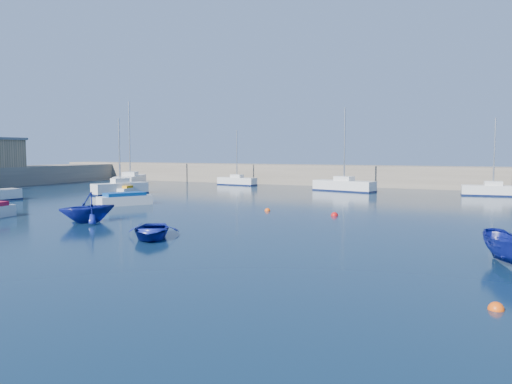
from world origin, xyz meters
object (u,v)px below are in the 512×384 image
at_px(motorboat_1, 125,199).
at_px(sailboat_5, 237,181).
at_px(sailboat_6, 344,185).
at_px(dinghy_center, 151,231).
at_px(dinghy_left, 88,207).
at_px(motorboat_2, 130,189).
at_px(sailboat_4, 130,180).
at_px(dinghy_right, 509,249).
at_px(sailboat_7, 493,190).
at_px(sailboat_3, 120,188).

bearing_deg(motorboat_1, sailboat_5, 124.70).
height_order(sailboat_6, motorboat_1, sailboat_6).
bearing_deg(dinghy_center, sailboat_5, 80.47).
height_order(motorboat_1, dinghy_left, dinghy_left).
height_order(dinghy_center, dinghy_left, dinghy_left).
bearing_deg(sailboat_5, motorboat_2, 172.40).
relative_size(sailboat_4, dinghy_right, 3.11).
relative_size(sailboat_7, motorboat_1, 1.72).
xyz_separation_m(sailboat_5, motorboat_1, (2.90, -25.32, -0.06)).
bearing_deg(motorboat_2, motorboat_1, -57.94).
distance_m(sailboat_6, sailboat_7, 14.91).
height_order(sailboat_6, dinghy_center, sailboat_6).
bearing_deg(sailboat_7, dinghy_center, 148.35).
bearing_deg(motorboat_2, sailboat_4, 124.11).
xyz_separation_m(sailboat_5, dinghy_center, (14.47, -37.00, -0.16)).
height_order(sailboat_4, sailboat_5, sailboat_4).
relative_size(sailboat_3, motorboat_2, 1.69).
distance_m(dinghy_center, dinghy_right, 16.34).
xyz_separation_m(sailboat_4, dinghy_right, (43.32, -29.99, -0.01)).
xyz_separation_m(sailboat_3, sailboat_5, (4.37, 17.43, -0.10)).
relative_size(sailboat_7, motorboat_2, 1.68).
bearing_deg(dinghy_left, sailboat_6, 97.74).
bearing_deg(dinghy_left, dinghy_right, 17.61).
distance_m(sailboat_3, motorboat_1, 10.73).
height_order(sailboat_7, dinghy_center, sailboat_7).
relative_size(sailboat_4, dinghy_left, 3.01).
relative_size(sailboat_3, dinghy_left, 2.16).
relative_size(sailboat_5, dinghy_center, 1.89).
height_order(sailboat_3, sailboat_4, sailboat_4).
distance_m(sailboat_5, motorboat_2, 16.77).
bearing_deg(sailboat_3, motorboat_1, -26.78).
relative_size(sailboat_5, dinghy_left, 1.98).
bearing_deg(sailboat_6, motorboat_2, 136.76).
height_order(sailboat_5, dinghy_left, sailboat_5).
bearing_deg(sailboat_3, dinghy_center, -25.50).
bearing_deg(dinghy_right, sailboat_7, 70.06).
relative_size(sailboat_6, motorboat_1, 2.05).
xyz_separation_m(sailboat_6, motorboat_1, (-12.34, -21.75, -0.16)).
distance_m(sailboat_3, sailboat_5, 17.97).
bearing_deg(dinghy_right, sailboat_6, 94.59).
xyz_separation_m(sailboat_7, motorboat_2, (-34.19, -13.32, -0.15)).
height_order(sailboat_6, sailboat_7, sailboat_6).
distance_m(sailboat_5, sailboat_6, 15.66).
xyz_separation_m(sailboat_4, motorboat_2, (8.51, -10.31, -0.25)).
bearing_deg(motorboat_1, sailboat_3, 160.80).
relative_size(sailboat_3, sailboat_6, 0.84).
bearing_deg(motorboat_1, sailboat_7, 67.55).
xyz_separation_m(sailboat_3, motorboat_2, (0.33, 1.16, -0.22)).
height_order(sailboat_7, dinghy_left, sailboat_7).
bearing_deg(sailboat_5, sailboat_6, -96.84).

